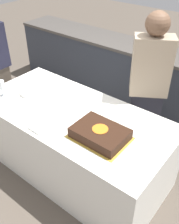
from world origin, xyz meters
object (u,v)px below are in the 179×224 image
object	(u,v)px
person_cutting_cake	(148,89)
cake	(100,133)
plate_stack	(30,92)
wine_glass	(2,86)

from	to	relation	value
person_cutting_cake	cake	bearing A→B (deg)	58.11
plate_stack	person_cutting_cake	xyz separation A→B (m)	(1.01, 0.71, 0.08)
wine_glass	plate_stack	bearing A→B (deg)	46.98
cake	plate_stack	distance (m)	1.02
cake	wine_glass	bearing A→B (deg)	-175.69
person_cutting_cake	wine_glass	bearing A→B (deg)	5.39
wine_glass	person_cutting_cake	bearing A→B (deg)	37.28
wine_glass	person_cutting_cake	world-z (taller)	person_cutting_cake
plate_stack	wine_glass	size ratio (longest dim) A/B	1.19
wine_glass	person_cutting_cake	size ratio (longest dim) A/B	0.11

